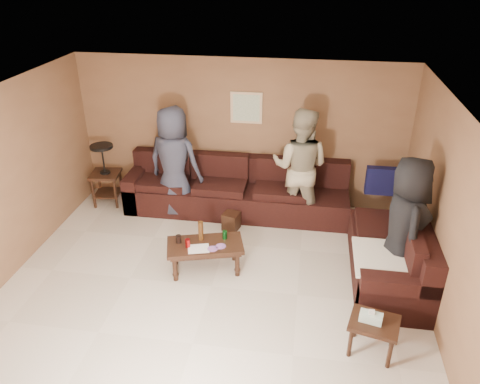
# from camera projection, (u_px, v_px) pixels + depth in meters

# --- Properties ---
(room) EXTENTS (5.60, 5.50, 2.50)m
(room) POSITION_uv_depth(u_px,v_px,m) (208.00, 173.00, 5.45)
(room) COLOR beige
(room) RESTS_ON ground
(sectional_sofa) EXTENTS (4.65, 2.90, 0.97)m
(sectional_sofa) POSITION_uv_depth(u_px,v_px,m) (282.00, 214.00, 7.29)
(sectional_sofa) COLOR black
(sectional_sofa) RESTS_ON ground
(coffee_table) EXTENTS (1.13, 0.77, 0.71)m
(coffee_table) POSITION_uv_depth(u_px,v_px,m) (205.00, 247.00, 6.38)
(coffee_table) COLOR black
(coffee_table) RESTS_ON ground
(end_table_left) EXTENTS (0.54, 0.54, 1.08)m
(end_table_left) POSITION_uv_depth(u_px,v_px,m) (105.00, 173.00, 8.03)
(end_table_left) COLOR black
(end_table_left) RESTS_ON ground
(side_table_right) EXTENTS (0.60, 0.54, 0.57)m
(side_table_right) POSITION_uv_depth(u_px,v_px,m) (373.00, 325.00, 5.05)
(side_table_right) COLOR black
(side_table_right) RESTS_ON ground
(waste_bin) EXTENTS (0.29, 0.29, 0.28)m
(waste_bin) POSITION_uv_depth(u_px,v_px,m) (231.00, 221.00, 7.44)
(waste_bin) COLOR black
(waste_bin) RESTS_ON ground
(wall_art) EXTENTS (0.52, 0.04, 0.52)m
(wall_art) POSITION_uv_depth(u_px,v_px,m) (246.00, 108.00, 7.60)
(wall_art) COLOR tan
(wall_art) RESTS_ON ground
(person_left) EXTENTS (1.00, 0.76, 1.85)m
(person_left) POSITION_uv_depth(u_px,v_px,m) (174.00, 162.00, 7.57)
(person_left) COLOR #303343
(person_left) RESTS_ON ground
(person_middle) EXTENTS (1.05, 0.89, 1.91)m
(person_middle) POSITION_uv_depth(u_px,v_px,m) (300.00, 167.00, 7.33)
(person_middle) COLOR tan
(person_middle) RESTS_ON ground
(person_right) EXTENTS (0.67, 0.95, 1.83)m
(person_right) POSITION_uv_depth(u_px,v_px,m) (405.00, 226.00, 5.84)
(person_right) COLOR black
(person_right) RESTS_ON ground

